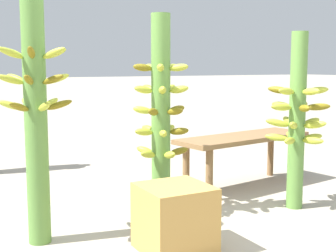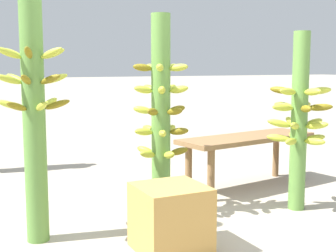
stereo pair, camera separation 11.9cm
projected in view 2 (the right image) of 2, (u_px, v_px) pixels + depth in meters
name	position (u px, v px, depth m)	size (l,w,h in m)	color
ground_plane	(200.00, 238.00, 2.96)	(80.00, 80.00, 0.00)	#A89E8C
banana_stalk_left	(34.00, 114.00, 2.82)	(0.44, 0.44, 1.51)	#5B8C3D
banana_stalk_center	(161.00, 115.00, 3.33)	(0.41, 0.41, 1.44)	#5B8C3D
banana_stalk_right	(299.00, 120.00, 3.47)	(0.47, 0.47, 1.33)	#5B8C3D
market_bench	(247.00, 144.00, 4.13)	(1.36, 0.61, 0.47)	olive
produce_crate	(171.00, 218.00, 2.73)	(0.39, 0.39, 0.39)	#C69347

